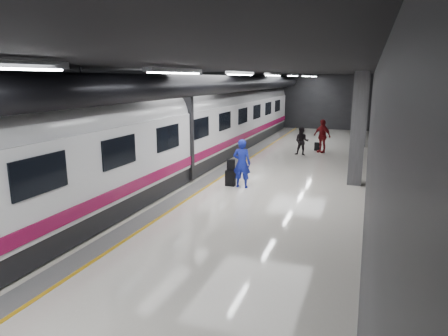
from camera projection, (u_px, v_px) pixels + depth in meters
The scene contains 9 objects.
ground at pixel (233, 186), 15.96m from camera, with size 40.00×40.00×0.00m, color silver.
platform_hall at pixel (234, 95), 16.16m from camera, with size 10.02×40.02×4.51m.
train at pixel (159, 131), 16.59m from camera, with size 3.05×38.00×4.05m.
traveler_main at pixel (242, 163), 15.59m from camera, with size 0.70×0.46×1.93m, color #1921C1.
suitcase_main at pixel (230, 178), 15.95m from camera, with size 0.39×0.24×0.63m, color black.
shoulder_bag at pixel (231, 165), 15.85m from camera, with size 0.33×0.17×0.44m, color black.
traveler_far_a at pixel (302, 141), 22.20m from camera, with size 0.77×0.60×1.57m, color black.
traveler_far_b at pixel (322, 136), 23.01m from camera, with size 1.13×0.47×1.92m, color maroon.
suitcase_far at pixel (318, 147), 23.74m from camera, with size 0.33×0.22×0.49m, color black.
Camera 1 is at (4.91, -14.61, 4.22)m, focal length 32.00 mm.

